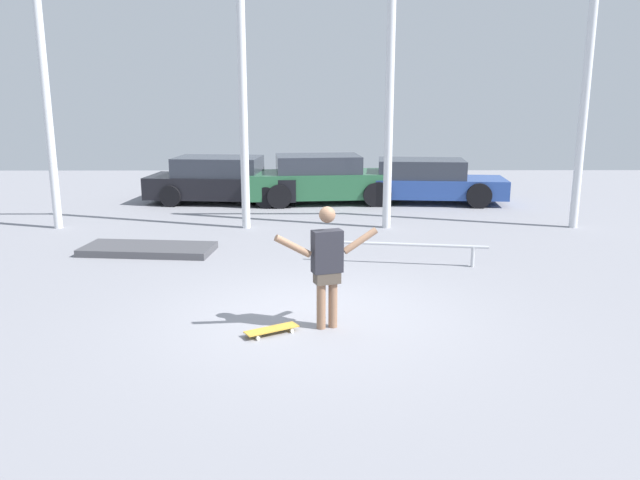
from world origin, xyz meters
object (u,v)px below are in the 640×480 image
(skateboarder, at_px, (327,261))
(parked_car_black, at_px, (223,181))
(manual_pad, at_px, (148,249))
(grind_rail, at_px, (404,247))
(parked_car_green, at_px, (323,179))
(skateboard, at_px, (272,329))
(parked_car_blue, at_px, (425,181))

(skateboarder, height_order, parked_car_black, skateboarder)
(manual_pad, xyz_separation_m, grind_rail, (5.12, -0.91, 0.27))
(parked_car_green, bearing_deg, skateboard, -100.07)
(skateboarder, bearing_deg, parked_car_blue, 54.61)
(skateboard, relative_size, manual_pad, 0.28)
(manual_pad, xyz_separation_m, parked_car_green, (3.64, 6.09, 0.62))
(manual_pad, height_order, parked_car_black, parked_car_black)
(parked_car_green, xyz_separation_m, parked_car_blue, (3.06, -0.05, -0.06))
(manual_pad, distance_m, parked_car_green, 7.12)
(parked_car_blue, bearing_deg, manual_pad, -132.48)
(parked_car_green, bearing_deg, grind_rail, -83.82)
(parked_car_black, bearing_deg, parked_car_green, 5.10)
(parked_car_black, bearing_deg, parked_car_blue, 4.89)
(skateboarder, bearing_deg, grind_rail, 46.82)
(manual_pad, distance_m, grind_rail, 5.21)
(grind_rail, height_order, parked_car_black, parked_car_black)
(manual_pad, bearing_deg, skateboarder, -49.71)
(skateboard, bearing_deg, parked_car_green, 55.19)
(parked_car_black, xyz_separation_m, parked_car_green, (2.97, -0.03, 0.04))
(skateboarder, height_order, grind_rail, skateboarder)
(skateboard, height_order, parked_car_black, parked_car_black)
(grind_rail, height_order, parked_car_blue, parked_car_blue)
(parked_car_black, xyz_separation_m, parked_car_blue, (6.03, -0.07, -0.02))
(manual_pad, bearing_deg, parked_car_green, 59.16)
(skateboard, distance_m, parked_car_blue, 11.22)
(manual_pad, xyz_separation_m, parked_car_black, (0.66, 6.12, 0.58))
(skateboarder, xyz_separation_m, parked_car_black, (-2.94, 10.36, -0.30))
(parked_car_black, distance_m, parked_car_blue, 6.03)
(grind_rail, relative_size, parked_car_black, 0.67)
(parked_car_blue, bearing_deg, parked_car_black, -175.25)
(manual_pad, height_order, parked_car_green, parked_car_green)
(parked_car_black, distance_m, parked_car_green, 2.97)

